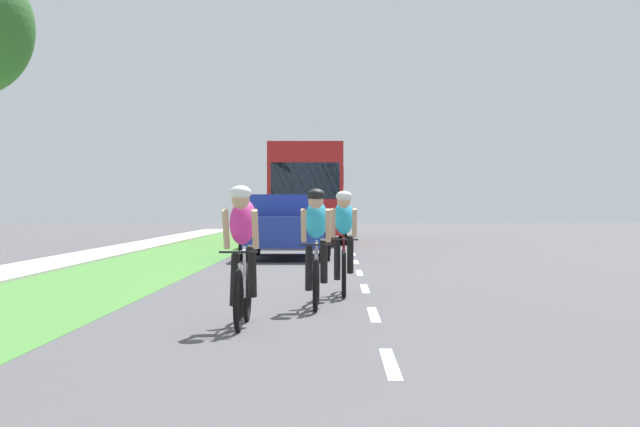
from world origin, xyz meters
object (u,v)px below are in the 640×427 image
(cyclist_trailing, at_px, (316,247))
(pickup_blue, at_px, (288,226))
(cyclist_distant, at_px, (344,242))
(sedan_white, at_px, (321,216))
(cyclist_lead, at_px, (243,255))
(bus_red, at_px, (310,190))

(cyclist_trailing, distance_m, pickup_blue, 13.17)
(cyclist_distant, bearing_deg, sedan_white, 91.36)
(cyclist_distant, relative_size, sedan_white, 0.40)
(cyclist_lead, xyz_separation_m, bus_red, (0.02, 27.93, 1.17))
(cyclist_lead, bearing_deg, pickup_blue, 90.84)
(pickup_blue, bearing_deg, cyclist_distant, -82.93)
(cyclist_lead, xyz_separation_m, pickup_blue, (-0.22, 15.26, 0.02))
(pickup_blue, xyz_separation_m, sedan_white, (0.37, 31.82, -0.06))
(cyclist_distant, distance_m, pickup_blue, 11.24)
(cyclist_lead, distance_m, sedan_white, 47.08)
(cyclist_lead, xyz_separation_m, cyclist_distant, (1.16, 4.11, 0.00))
(cyclist_trailing, xyz_separation_m, bus_red, (-0.76, 25.79, 1.17))
(cyclist_trailing, xyz_separation_m, sedan_white, (-0.64, 44.95, -0.04))
(cyclist_distant, xyz_separation_m, bus_red, (-1.14, 23.82, 1.17))
(sedan_white, bearing_deg, cyclist_trailing, -89.19)
(pickup_blue, bearing_deg, cyclist_lead, -89.16)
(cyclist_lead, relative_size, cyclist_trailing, 1.00)
(cyclist_trailing, relative_size, cyclist_distant, 1.00)
(cyclist_lead, bearing_deg, sedan_white, 89.83)
(cyclist_lead, height_order, cyclist_trailing, same)
(cyclist_trailing, bearing_deg, pickup_blue, 94.38)
(bus_red, height_order, sedan_white, bus_red)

